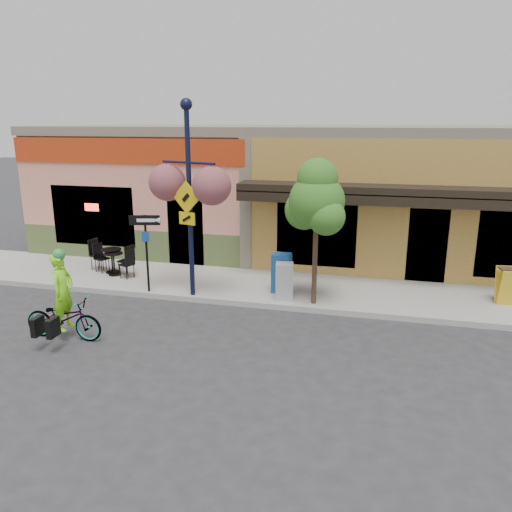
# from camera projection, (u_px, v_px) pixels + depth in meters

# --- Properties ---
(ground) EXTENTS (90.00, 90.00, 0.00)m
(ground) POSITION_uv_depth(u_px,v_px,m) (249.00, 315.00, 12.46)
(ground) COLOR #2D2D30
(ground) RESTS_ON ground
(sidewalk) EXTENTS (24.00, 3.00, 0.15)m
(sidewalk) POSITION_uv_depth(u_px,v_px,m) (267.00, 287.00, 14.31)
(sidewalk) COLOR #9E9B93
(sidewalk) RESTS_ON ground
(curb) EXTENTS (24.00, 0.12, 0.15)m
(curb) POSITION_uv_depth(u_px,v_px,m) (254.00, 304.00, 12.95)
(curb) COLOR #A8A59E
(curb) RESTS_ON ground
(building) EXTENTS (18.20, 8.20, 4.50)m
(building) POSITION_uv_depth(u_px,v_px,m) (299.00, 187.00, 18.88)
(building) COLOR #E28A6F
(building) RESTS_ON ground
(bicycle) EXTENTS (1.82, 0.68, 0.95)m
(bicycle) POSITION_uv_depth(u_px,v_px,m) (64.00, 318.00, 11.00)
(bicycle) COLOR maroon
(bicycle) RESTS_ON ground
(cyclist_rider) EXTENTS (0.43, 0.63, 1.71)m
(cyclist_rider) POSITION_uv_depth(u_px,v_px,m) (64.00, 303.00, 10.89)
(cyclist_rider) COLOR #89FC1A
(cyclist_rider) RESTS_ON ground
(lamp_post) EXTENTS (1.74, 1.07, 5.09)m
(lamp_post) POSITION_uv_depth(u_px,v_px,m) (190.00, 201.00, 12.81)
(lamp_post) COLOR #101633
(lamp_post) RESTS_ON sidewalk
(one_way_sign) EXTENTS (0.84, 0.38, 2.13)m
(one_way_sign) POSITION_uv_depth(u_px,v_px,m) (147.00, 254.00, 13.45)
(one_way_sign) COLOR black
(one_way_sign) RESTS_ON sidewalk
(cafe_set_left) EXTENTS (1.67, 1.24, 0.90)m
(cafe_set_left) POSITION_uv_depth(u_px,v_px,m) (114.00, 261.00, 15.06)
(cafe_set_left) COLOR black
(cafe_set_left) RESTS_ON sidewalk
(cafe_set_right) EXTENTS (1.80, 1.28, 0.98)m
(cafe_set_right) POSITION_uv_depth(u_px,v_px,m) (112.00, 257.00, 15.30)
(cafe_set_right) COLOR black
(cafe_set_right) RESTS_ON sidewalk
(newspaper_box_blue) EXTENTS (0.50, 0.45, 1.07)m
(newspaper_box_blue) POSITION_uv_depth(u_px,v_px,m) (281.00, 273.00, 13.56)
(newspaper_box_blue) COLOR navy
(newspaper_box_blue) RESTS_ON sidewalk
(newspaper_box_grey) EXTENTS (0.52, 0.48, 0.97)m
(newspaper_box_grey) POSITION_uv_depth(u_px,v_px,m) (284.00, 281.00, 13.02)
(newspaper_box_grey) COLOR #A3A3A3
(newspaper_box_grey) RESTS_ON sidewalk
(street_tree) EXTENTS (1.93, 1.93, 3.74)m
(street_tree) POSITION_uv_depth(u_px,v_px,m) (316.00, 232.00, 12.36)
(street_tree) COLOR #3D7A26
(street_tree) RESTS_ON sidewalk
(sandwich_board) EXTENTS (0.62, 0.48, 0.96)m
(sandwich_board) POSITION_uv_depth(u_px,v_px,m) (512.00, 288.00, 12.50)
(sandwich_board) COLOR yellow
(sandwich_board) RESTS_ON sidewalk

